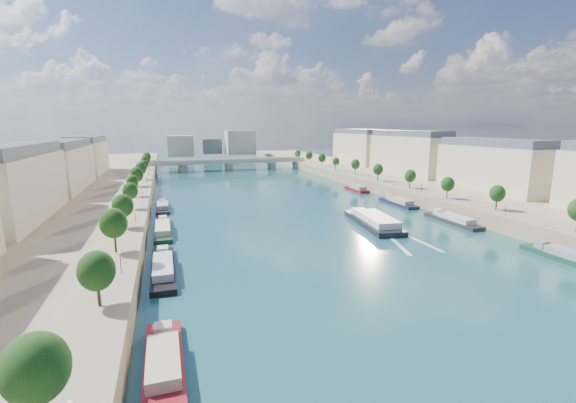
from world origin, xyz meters
TOP-DOWN VIEW (x-y plane):
  - ground at (0.00, 100.00)m, footprint 700.00×700.00m
  - quay_left at (-72.00, 100.00)m, footprint 44.00×520.00m
  - quay_right at (72.00, 100.00)m, footprint 44.00×520.00m
  - pave_left at (-57.00, 100.00)m, footprint 14.00×520.00m
  - pave_right at (57.00, 100.00)m, footprint 14.00×520.00m
  - trees_left at (-55.00, 102.00)m, footprint 4.80×268.80m
  - trees_right at (55.00, 110.00)m, footprint 4.80×268.80m
  - lamps_left at (-52.50, 90.00)m, footprint 0.36×200.36m
  - lamps_right at (52.50, 105.00)m, footprint 0.36×200.36m
  - buildings_left at (-85.00, 112.00)m, footprint 16.00×226.00m
  - buildings_right at (85.00, 112.00)m, footprint 16.00×226.00m
  - skyline at (3.19, 319.52)m, footprint 79.00×42.00m
  - bridge at (0.00, 233.63)m, footprint 112.00×12.00m
  - tour_barge at (19.07, 63.89)m, footprint 12.99×32.02m
  - wake at (19.07, 47.38)m, footprint 11.05×26.01m
  - moored_barges_left at (-45.50, 41.95)m, footprint 5.00×154.24m
  - moored_barges_right at (45.50, 71.50)m, footprint 5.00×123.65m

SIDE VIEW (x-z plane):
  - ground at x=0.00m, z-range 0.00..0.00m
  - wake at x=19.07m, z-range 0.00..0.04m
  - moored_barges_left at x=-45.50m, z-range -0.96..2.64m
  - moored_barges_right at x=45.50m, z-range -0.96..2.64m
  - tour_barge at x=19.07m, z-range -0.87..3.35m
  - quay_left at x=-72.00m, z-range 0.00..5.00m
  - quay_right at x=72.00m, z-range 0.00..5.00m
  - pave_left at x=-57.00m, z-range 5.00..5.10m
  - pave_right at x=57.00m, z-range 5.00..5.10m
  - bridge at x=0.00m, z-range 1.01..9.16m
  - lamps_left at x=-52.50m, z-range 5.64..9.92m
  - lamps_right at x=52.50m, z-range 5.64..9.92m
  - trees_left at x=-55.00m, z-range 6.35..14.61m
  - trees_right at x=55.00m, z-range 6.35..14.61m
  - skyline at x=3.19m, z-range 3.66..25.66m
  - buildings_left at x=-85.00m, z-range 4.85..28.05m
  - buildings_right at x=85.00m, z-range 4.85..28.05m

